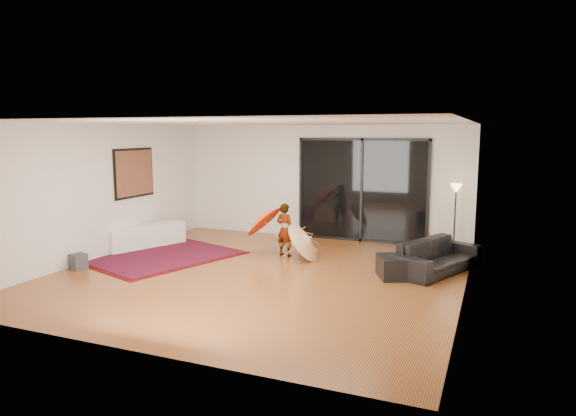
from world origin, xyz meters
The scene contains 17 objects.
floor centered at (0.00, 0.00, 0.00)m, with size 7.00×7.00×0.00m, color #A3622C.
ceiling centered at (0.00, 0.00, 2.70)m, with size 7.00×7.00×0.00m, color white.
wall_back centered at (0.00, 3.50, 1.35)m, with size 7.00×7.00×0.00m, color silver.
wall_front centered at (0.00, -3.50, 1.35)m, with size 7.00×7.00×0.00m, color silver.
wall_left centered at (-3.50, 0.00, 1.35)m, with size 7.00×7.00×0.00m, color silver.
wall_right centered at (3.50, 0.00, 1.35)m, with size 7.00×7.00×0.00m, color silver.
sliding_door centered at (1.00, 3.47, 1.20)m, with size 3.06×0.07×2.40m.
painting centered at (-3.46, 1.00, 1.65)m, with size 0.04×1.28×1.08m.
media_console centered at (-3.25, 1.02, 0.25)m, with size 0.45×1.79×0.50m, color white.
speaker centered at (-3.25, -0.96, 0.15)m, with size 0.26×0.26×0.29m, color #424244.
persian_rug centered at (-2.32, 0.40, 0.01)m, with size 2.88×3.39×0.02m.
sofa centered at (2.95, 1.42, 0.29)m, with size 1.99×0.78×0.58m, color black.
ottoman centered at (2.36, 0.76, 0.19)m, with size 0.66×0.66×0.38m, color black.
floor_lamp centered at (3.10, 3.20, 1.15)m, with size 0.25×0.25×1.46m.
child centered at (-0.09, 1.47, 0.55)m, with size 0.40×0.26×1.10m, color #999999.
parasol_orange centered at (-0.64, 1.42, 0.73)m, with size 0.76×0.89×0.89m.
parasol_white centered at (0.51, 1.32, 0.50)m, with size 0.67×0.87×0.95m.
Camera 1 is at (3.88, -8.08, 2.55)m, focal length 32.00 mm.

